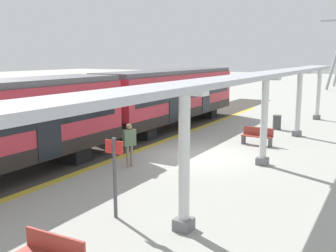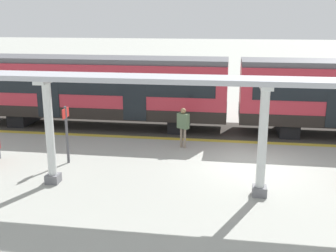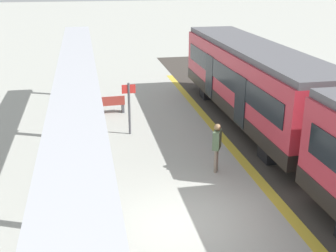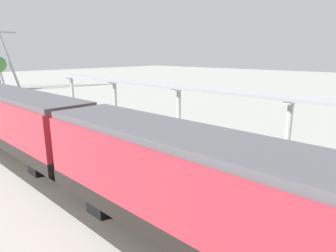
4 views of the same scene
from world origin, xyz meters
TOP-DOWN VIEW (x-y plane):
  - ground_plane at (0.00, 0.00)m, footprint 176.00×176.00m
  - tactile_edge_strip at (-2.96, 0.00)m, footprint 0.37×34.00m
  - trackbed at (-4.74, 0.00)m, footprint 3.20×46.00m
  - train_far_carriage at (-4.74, 5.89)m, footprint 2.65×12.76m
  - canopy_pillar_second at (2.69, -6.74)m, footprint 1.10×0.44m
  - canopy_pillar_third at (2.69, 0.06)m, footprint 1.10×0.44m
  - canopy_pillar_fourth at (2.69, 6.56)m, footprint 1.10×0.44m
  - canopy_pillar_fifth at (2.69, 13.02)m, footprint 1.10×0.44m
  - canopy_beam at (2.69, -0.09)m, footprint 1.20×27.01m
  - bench_near_end at (1.46, 3.38)m, footprint 1.51×0.47m
  - trash_bin at (1.24, 7.95)m, footprint 0.48×0.48m
  - platform_info_sign at (0.74, -6.98)m, footprint 0.56×0.10m
  - passenger_waiting_near_edge at (-1.75, -2.86)m, footprint 0.43×0.55m

SIDE VIEW (x-z plane):
  - ground_plane at x=0.00m, z-range 0.00..0.00m
  - trackbed at x=-4.74m, z-range 0.00..0.01m
  - tactile_edge_strip at x=-2.96m, z-range 0.00..0.01m
  - trash_bin at x=1.24m, z-range 0.00..0.85m
  - bench_near_end at x=1.46m, z-range 0.01..0.87m
  - passenger_waiting_near_edge at x=-1.75m, z-range 0.22..1.94m
  - platform_info_sign at x=0.74m, z-range 0.23..2.43m
  - canopy_pillar_second at x=2.69m, z-range 0.03..3.54m
  - canopy_pillar_third at x=2.69m, z-range 0.03..3.54m
  - canopy_pillar_fourth at x=2.69m, z-range 0.03..3.54m
  - canopy_pillar_fifth at x=2.69m, z-range 0.03..3.54m
  - train_far_carriage at x=-4.74m, z-range 0.09..3.57m
  - canopy_beam at x=2.69m, z-range 3.52..3.68m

